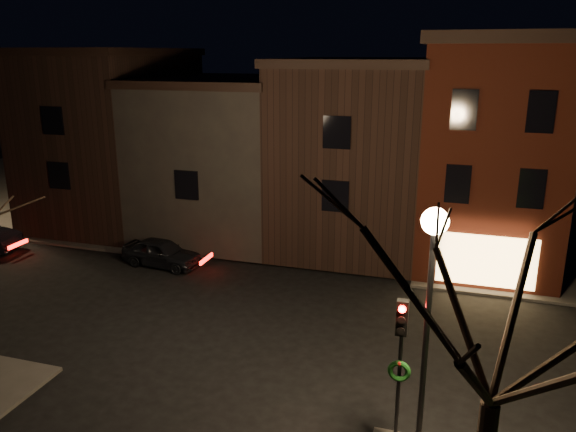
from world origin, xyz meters
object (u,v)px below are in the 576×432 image
object	(u,v)px
street_lamp_near	(431,270)
parked_car_a	(162,253)
traffic_signal	(400,350)
bare_tree_right	(505,277)

from	to	relation	value
street_lamp_near	parked_car_a	distance (m)	16.92
street_lamp_near	traffic_signal	size ratio (longest dim) A/B	1.60
street_lamp_near	traffic_signal	world-z (taller)	street_lamp_near
parked_car_a	traffic_signal	bearing A→B (deg)	-122.25
traffic_signal	bare_tree_right	world-z (taller)	bare_tree_right
traffic_signal	bare_tree_right	distance (m)	4.87
parked_car_a	bare_tree_right	bearing A→B (deg)	-125.78
bare_tree_right	parked_car_a	size ratio (longest dim) A/B	2.18
bare_tree_right	parked_car_a	bearing A→B (deg)	138.03
traffic_signal	parked_car_a	size ratio (longest dim) A/B	1.04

